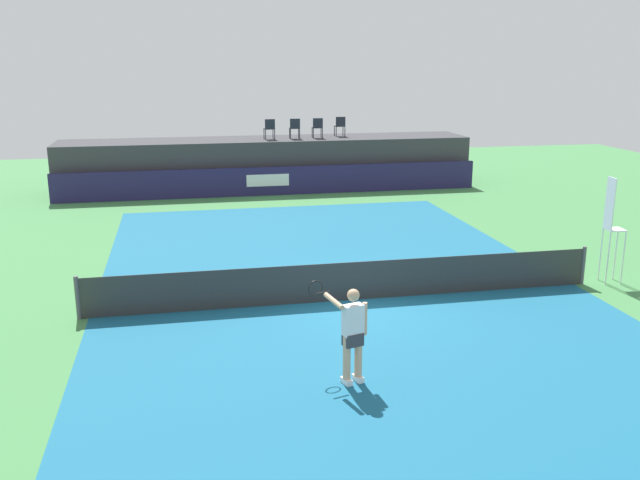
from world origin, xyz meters
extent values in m
plane|color=#3D7A42|center=(0.00, 3.00, 0.00)|extent=(48.00, 48.00, 0.00)
cube|color=#16597A|center=(0.00, 0.00, 0.00)|extent=(12.00, 22.00, 0.00)
cube|color=#231E4C|center=(0.00, 13.50, 0.60)|extent=(18.00, 0.20, 1.20)
cube|color=white|center=(-0.22, 13.39, 0.66)|extent=(1.80, 0.02, 0.50)
cube|color=#38383D|center=(0.00, 15.30, 1.10)|extent=(18.00, 2.80, 2.20)
cylinder|color=#1E232D|center=(0.28, 15.21, 2.42)|extent=(0.04, 0.04, 0.44)
cylinder|color=#1E232D|center=(-0.13, 15.19, 2.42)|extent=(0.04, 0.04, 0.44)
cylinder|color=#1E232D|center=(0.30, 14.81, 2.42)|extent=(0.04, 0.04, 0.44)
cylinder|color=#1E232D|center=(-0.11, 14.79, 2.42)|extent=(0.04, 0.04, 0.44)
cube|color=#1E232D|center=(0.08, 15.00, 2.66)|extent=(0.46, 0.46, 0.03)
cube|color=#1E232D|center=(0.09, 14.79, 2.88)|extent=(0.44, 0.05, 0.42)
cylinder|color=#1E232D|center=(1.43, 15.24, 2.42)|extent=(0.04, 0.04, 0.44)
cylinder|color=#1E232D|center=(1.02, 15.26, 2.42)|extent=(0.04, 0.04, 0.44)
cylinder|color=#1E232D|center=(1.41, 14.83, 2.42)|extent=(0.04, 0.04, 0.44)
cylinder|color=#1E232D|center=(1.00, 14.85, 2.42)|extent=(0.04, 0.04, 0.44)
cube|color=#1E232D|center=(1.21, 15.04, 2.66)|extent=(0.46, 0.46, 0.03)
cube|color=#1E232D|center=(1.20, 14.84, 2.88)|extent=(0.44, 0.05, 0.42)
cylinder|color=#1E232D|center=(2.46, 15.28, 2.42)|extent=(0.04, 0.04, 0.44)
cylinder|color=#1E232D|center=(2.05, 15.30, 2.42)|extent=(0.04, 0.04, 0.44)
cylinder|color=#1E232D|center=(2.44, 14.88, 2.42)|extent=(0.04, 0.04, 0.44)
cylinder|color=#1E232D|center=(2.03, 14.90, 2.42)|extent=(0.04, 0.04, 0.44)
cube|color=#1E232D|center=(2.24, 15.09, 2.66)|extent=(0.46, 0.46, 0.03)
cube|color=#1E232D|center=(2.23, 14.88, 2.88)|extent=(0.44, 0.05, 0.42)
cylinder|color=#1E232D|center=(3.59, 15.79, 2.42)|extent=(0.04, 0.04, 0.44)
cylinder|color=#1E232D|center=(3.19, 15.80, 2.42)|extent=(0.04, 0.04, 0.44)
cylinder|color=#1E232D|center=(3.58, 15.39, 2.42)|extent=(0.04, 0.04, 0.44)
cylinder|color=#1E232D|center=(3.18, 15.39, 2.42)|extent=(0.04, 0.04, 0.44)
cube|color=#1E232D|center=(3.38, 15.59, 2.66)|extent=(0.45, 0.45, 0.03)
cube|color=#1E232D|center=(3.38, 15.39, 2.88)|extent=(0.44, 0.03, 0.42)
cylinder|color=white|center=(7.17, -0.23, 0.70)|extent=(0.04, 0.04, 1.40)
cylinder|color=white|center=(7.22, 0.18, 0.70)|extent=(0.04, 0.04, 1.40)
cylinder|color=white|center=(6.77, -0.18, 0.70)|extent=(0.04, 0.04, 1.40)
cylinder|color=white|center=(6.82, 0.23, 0.70)|extent=(0.04, 0.04, 1.40)
cube|color=white|center=(7.00, 0.00, 1.41)|extent=(0.49, 0.49, 0.03)
cube|color=white|center=(6.79, 0.03, 2.09)|extent=(0.08, 0.44, 1.33)
cube|color=#2D2D2D|center=(0.00, 0.00, 0.47)|extent=(12.40, 0.02, 0.95)
cylinder|color=#4C4C51|center=(-6.20, 0.00, 0.50)|extent=(0.10, 0.10, 1.00)
cylinder|color=#4C4C51|center=(6.20, 0.00, 0.50)|extent=(0.10, 0.10, 1.00)
cube|color=white|center=(-0.85, -4.22, 0.05)|extent=(0.19, 0.28, 0.10)
cylinder|color=tan|center=(-0.85, -4.22, 0.51)|extent=(0.14, 0.14, 0.82)
cube|color=white|center=(-1.09, -4.29, 0.05)|extent=(0.19, 0.28, 0.10)
cylinder|color=tan|center=(-1.09, -4.29, 0.51)|extent=(0.14, 0.14, 0.82)
cube|color=#333338|center=(-0.97, -4.26, 0.84)|extent=(0.39, 0.31, 0.24)
cube|color=silver|center=(-0.97, -4.26, 1.20)|extent=(0.40, 0.29, 0.56)
sphere|color=tan|center=(-0.97, -4.26, 1.66)|extent=(0.22, 0.22, 0.22)
cylinder|color=tan|center=(-0.74, -4.19, 1.18)|extent=(0.09, 0.09, 0.60)
cylinder|color=tan|center=(-1.28, -4.06, 1.50)|extent=(0.26, 0.61, 0.14)
cylinder|color=black|center=(-1.39, -3.66, 1.53)|extent=(0.30, 0.11, 0.03)
torus|color=black|center=(-1.47, -3.38, 1.53)|extent=(0.30, 0.11, 0.30)
camera|label=1|loc=(-3.81, -15.29, 5.66)|focal=38.83mm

